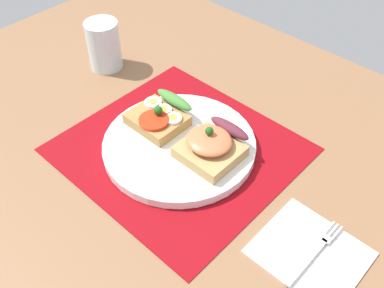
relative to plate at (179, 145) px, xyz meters
The scene contains 8 objects.
ground_plane 2.70cm from the plate, ahead, with size 120.00×90.00×3.20cm, color brown.
placemat 0.95cm from the plate, ahead, with size 36.91×34.59×0.30cm, color maroon.
plate is the anchor object (origin of this frame).
sandwich_egg_tomato 6.52cm from the plate, 167.77° to the left, with size 9.47×9.64×4.24cm.
sandwich_salmon 6.66cm from the plate, 15.97° to the left, with size 9.38×10.47×5.42cm.
napkin 27.87cm from the plate, ahead, with size 14.44×12.87×0.60cm, color white.
fork 28.43cm from the plate, ahead, with size 1.62×13.22×0.32cm.
drinking_glass 30.37cm from the plate, 165.28° to the left, with size 6.88×6.88×10.27cm, color silver.
Camera 1 is at (38.52, -38.13, 54.58)cm, focal length 41.33 mm.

